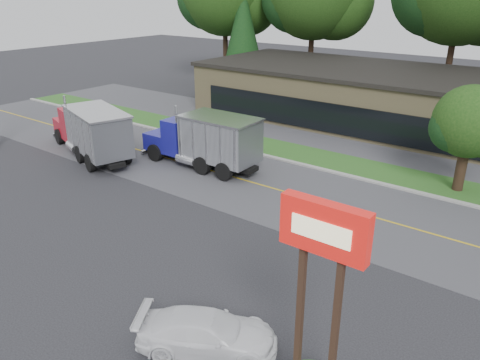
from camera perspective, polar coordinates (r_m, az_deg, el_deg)
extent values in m
plane|color=#38383D|center=(21.24, -13.57, -7.66)|extent=(140.00, 140.00, 0.00)
cube|color=#59595F|center=(27.11, 1.00, -0.18)|extent=(60.00, 8.00, 0.02)
cube|color=gold|center=(27.11, 1.00, -0.18)|extent=(60.00, 0.12, 0.01)
cube|color=#9E9E99|center=(30.38, 5.67, 2.26)|extent=(60.00, 0.30, 0.12)
cube|color=#23561D|center=(31.85, 7.37, 3.14)|extent=(60.00, 3.40, 0.03)
cube|color=#59595F|center=(36.08, 11.38, 5.20)|extent=(60.00, 7.00, 0.02)
cube|color=tan|center=(40.26, 18.02, 9.28)|extent=(32.00, 12.00, 4.00)
cube|color=#332116|center=(12.66, 7.30, -16.01)|extent=(0.16, 0.16, 5.00)
cube|color=#332116|center=(12.32, 11.51, -17.57)|extent=(0.16, 0.16, 5.00)
cube|color=red|center=(10.99, 10.25, -5.80)|extent=(2.20, 0.35, 1.30)
cube|color=beige|center=(10.84, 9.78, -6.19)|extent=(1.50, 0.04, 0.50)
cube|color=beige|center=(11.14, 10.70, -5.42)|extent=(1.50, 0.04, 0.50)
cylinder|color=#382619|center=(55.98, -1.77, 14.59)|extent=(0.56, 0.56, 5.56)
sphere|color=#173C10|center=(55.31, 0.68, 21.02)|extent=(7.62, 7.62, 7.62)
cylinder|color=#382619|center=(52.12, 8.54, 13.78)|extent=(0.56, 0.56, 5.56)
sphere|color=#173C10|center=(51.83, 11.66, 20.52)|extent=(7.63, 7.63, 7.63)
cylinder|color=#382619|center=(47.11, 23.90, 11.48)|extent=(0.56, 0.56, 5.96)
cylinder|color=#382619|center=(52.37, 0.36, 11.52)|extent=(0.44, 0.44, 1.00)
cone|color=black|center=(51.60, 0.37, 17.63)|extent=(4.87, 4.87, 9.97)
cylinder|color=#382619|center=(28.29, 25.26, 0.85)|extent=(0.56, 0.56, 2.11)
sphere|color=#173C10|center=(27.47, 26.24, 6.40)|extent=(3.85, 3.85, 3.85)
sphere|color=black|center=(27.32, 24.73, 5.79)|extent=(2.65, 2.65, 2.65)
cube|color=black|center=(32.77, -17.52, 3.87)|extent=(8.84, 3.69, 0.28)
cube|color=red|center=(36.22, -19.63, 6.24)|extent=(2.74, 2.85, 1.10)
cube|color=red|center=(34.43, -18.91, 6.58)|extent=(2.22, 2.76, 2.20)
cube|color=black|center=(34.97, -19.33, 7.44)|extent=(0.70, 2.02, 0.90)
cube|color=silver|center=(30.93, -16.90, 5.69)|extent=(5.87, 4.02, 2.50)
cube|color=silver|center=(30.60, -17.17, 8.02)|extent=(6.06, 4.21, 0.12)
cylinder|color=black|center=(36.49, -17.71, 5.70)|extent=(1.15, 0.67, 1.10)
cylinder|color=black|center=(35.91, -21.17, 4.98)|extent=(1.15, 0.67, 1.10)
cylinder|color=black|center=(31.36, -14.39, 3.40)|extent=(1.15, 0.67, 1.10)
cylinder|color=black|center=(30.68, -18.37, 2.52)|extent=(1.15, 0.67, 1.10)
cube|color=black|center=(29.36, -4.42, 2.76)|extent=(7.64, 1.09, 0.28)
cube|color=navy|center=(31.35, -9.09, 4.89)|extent=(1.85, 2.32, 1.10)
cube|color=navy|center=(30.17, -7.13, 5.49)|extent=(1.36, 2.42, 2.20)
cube|color=black|center=(30.45, -7.98, 6.39)|extent=(0.08, 2.10, 0.90)
cube|color=silver|center=(28.09, -2.43, 5.01)|extent=(4.59, 2.55, 2.50)
cube|color=silver|center=(27.73, -2.48, 7.57)|extent=(4.74, 2.71, 0.12)
cylinder|color=black|center=(32.18, -7.38, 4.42)|extent=(1.10, 0.36, 1.10)
cylinder|color=black|center=(30.66, -10.32, 3.31)|extent=(1.10, 0.36, 1.10)
cylinder|color=black|center=(29.22, -0.47, 2.73)|extent=(1.10, 0.36, 1.10)
cylinder|color=black|center=(27.53, -3.34, 1.42)|extent=(1.10, 0.36, 1.10)
imported|color=white|center=(15.11, -4.02, -18.07)|extent=(4.63, 3.71, 1.26)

